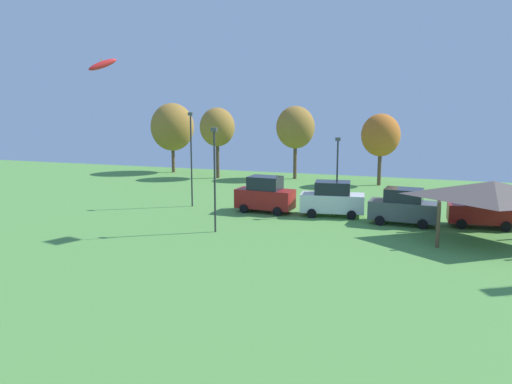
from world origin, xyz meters
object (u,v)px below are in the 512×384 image
Objects in this scene: kite_flying_5 at (103,65)px; park_pavilion at (493,190)px; treeline_tree_3 at (381,135)px; treeline_tree_1 at (217,127)px; parked_car_leftmost at (265,195)px; parked_car_rightmost_in_row at (483,210)px; light_post_0 at (337,171)px; treeline_tree_2 at (295,128)px; light_post_3 at (215,174)px; light_post_2 at (191,155)px; parked_car_second_from_left at (332,199)px; treeline_tree_0 at (172,127)px; parked_car_third_from_left at (403,207)px.

kite_flying_5 is 28.10m from park_pavilion.
treeline_tree_1 is at bearing -178.16° from treeline_tree_3.
parked_car_leftmost is at bearing -56.22° from treeline_tree_1.
parked_car_rightmost_in_row is 29.11m from treeline_tree_1.
treeline_tree_2 reaches higher than light_post_0.
light_post_3 is at bearing -160.34° from parked_car_rightmost_in_row.
parked_car_rightmost_in_row is at bearing 4.04° from kite_flying_5.
light_post_3 is (4.88, -6.97, -0.36)m from light_post_2.
treeline_tree_3 reaches higher than parked_car_rightmost_in_row.
kite_flying_5 is at bearing -172.49° from light_post_0.
kite_flying_5 is 17.71m from treeline_tree_1.
parked_car_second_from_left is at bearing -44.47° from treeline_tree_1.
light_post_3 is at bearing -138.43° from parked_car_second_from_left.
light_post_3 is 28.60m from treeline_tree_0.
kite_flying_5 is at bearing -167.29° from parked_car_leftmost.
parked_car_third_from_left is 6.30m from park_pavilion.
park_pavilion is at bearing 9.74° from light_post_3.
parked_car_second_from_left is 1.06× the size of parked_car_rightmost_in_row.
parked_car_third_from_left is 0.61× the size of treeline_tree_1.
parked_car_leftmost is 0.77× the size of light_post_0.
parked_car_third_from_left reaches higher than parked_car_rightmost_in_row.
light_post_3 is at bearing -57.59° from treeline_tree_0.
parked_car_leftmost is at bearing -46.65° from treeline_tree_0.
parked_car_rightmost_in_row is 0.78× the size of light_post_0.
parked_car_leftmost is at bearing 8.80° from kite_flying_5.
light_post_0 is at bearing 174.35° from parked_car_rightmost_in_row.
light_post_0 is 9.52m from light_post_3.
light_post_0 is at bearing 155.81° from park_pavilion.
treeline_tree_3 is (18.61, 17.27, -5.92)m from kite_flying_5.
parked_car_leftmost is 9.86m from parked_car_third_from_left.
parked_car_third_from_left is at bearing -0.65° from parked_car_leftmost.
parked_car_second_from_left is (16.96, 2.14, -9.49)m from kite_flying_5.
parked_car_second_from_left is 0.60× the size of treeline_tree_0.
parked_car_rightmost_in_row is 0.58× the size of treeline_tree_2.
light_post_2 is at bearing 176.00° from parked_car_rightmost_in_row.
parked_car_rightmost_in_row is 24.25m from treeline_tree_2.
treeline_tree_1 is (2.09, 16.74, -5.41)m from kite_flying_5.
treeline_tree_0 is 6.95m from treeline_tree_1.
light_post_2 is 17.15m from treeline_tree_2.
light_post_3 is at bearing -67.74° from treeline_tree_1.
parked_car_third_from_left is at bearing -78.61° from treeline_tree_3.
treeline_tree_1 reaches higher than parked_car_rightmost_in_row.
treeline_tree_1 reaches higher than park_pavilion.
parked_car_second_from_left is 0.62× the size of park_pavilion.
treeline_tree_1 is at bearing 136.28° from light_post_0.
light_post_2 reaches higher than park_pavilion.
light_post_3 is at bearing -95.46° from parked_car_leftmost.
light_post_3 is (-15.86, -6.75, 2.51)m from parked_car_rightmost_in_row.
treeline_tree_1 is at bearing 82.87° from kite_flying_5.
parked_car_rightmost_in_row is at bearing 13.00° from parked_car_third_from_left.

